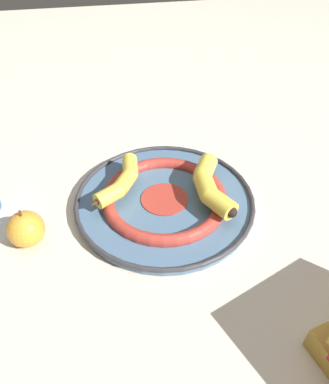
# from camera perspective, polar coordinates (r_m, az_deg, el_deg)

# --- Properties ---
(ground_plane) EXTENTS (2.80, 2.80, 0.00)m
(ground_plane) POSITION_cam_1_polar(r_m,az_deg,el_deg) (0.77, -2.32, -1.67)
(ground_plane) COLOR beige
(decorative_bowl) EXTENTS (0.36, 0.36, 0.03)m
(decorative_bowl) POSITION_cam_1_polar(r_m,az_deg,el_deg) (0.75, 0.00, -1.17)
(decorative_bowl) COLOR slate
(decorative_bowl) RESTS_ON ground_plane
(banana_a) EXTENTS (0.07, 0.19, 0.04)m
(banana_a) POSITION_cam_1_polar(r_m,az_deg,el_deg) (0.74, 6.84, 1.19)
(banana_a) COLOR yellow
(banana_a) RESTS_ON decorative_bowl
(banana_b) EXTENTS (0.11, 0.15, 0.03)m
(banana_b) POSITION_cam_1_polar(r_m,az_deg,el_deg) (0.75, -6.63, 1.55)
(banana_b) COLOR yellow
(banana_b) RESTS_ON decorative_bowl
(apple) EXTENTS (0.07, 0.07, 0.08)m
(apple) POSITION_cam_1_polar(r_m,az_deg,el_deg) (0.72, -20.37, -5.30)
(apple) COLOR gold
(apple) RESTS_ON ground_plane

